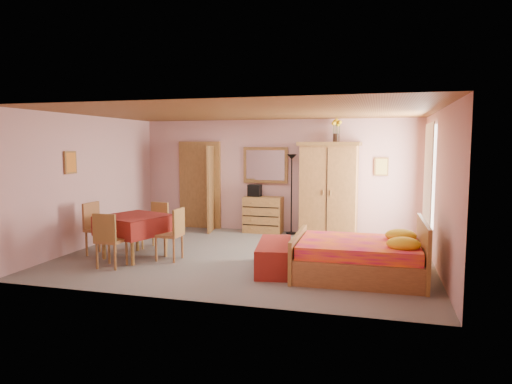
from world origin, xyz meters
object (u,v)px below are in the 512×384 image
(bed, at_px, (358,247))
(chair_south, at_px, (112,240))
(bench, at_px, (274,256))
(chair_west, at_px, (101,229))
(chair_east, at_px, (169,234))
(stereo, at_px, (255,191))
(wardrobe, at_px, (329,190))
(chest_of_drawers, at_px, (263,215))
(chair_north, at_px, (154,226))
(sunflower_vase, at_px, (336,130))
(dining_table, at_px, (135,237))
(wall_mirror, at_px, (265,165))
(floor_lamp, at_px, (291,194))

(bed, bearing_deg, chair_south, -173.59)
(bed, distance_m, bench, 1.36)
(chair_west, xyz_separation_m, chair_east, (1.38, -0.01, -0.02))
(chair_south, relative_size, chair_west, 0.95)
(stereo, relative_size, chair_east, 0.32)
(wardrobe, distance_m, bench, 3.09)
(chest_of_drawers, height_order, chair_west, chair_west)
(wardrobe, height_order, chair_north, wardrobe)
(sunflower_vase, height_order, dining_table, sunflower_vase)
(wall_mirror, distance_m, chair_north, 3.08)
(chair_south, distance_m, chair_east, 0.99)
(chest_of_drawers, bearing_deg, bed, -51.78)
(wardrobe, bearing_deg, stereo, 178.09)
(bed, relative_size, bench, 1.46)
(bed, xyz_separation_m, chair_west, (-4.65, 0.18, 0.03))
(sunflower_vase, bearing_deg, bed, -77.96)
(floor_lamp, xyz_separation_m, wardrobe, (0.85, -0.10, 0.14))
(bench, height_order, chair_south, chair_south)
(chest_of_drawers, xyz_separation_m, bed, (2.29, -3.04, 0.04))
(dining_table, bearing_deg, bed, -2.07)
(stereo, relative_size, chair_north, 0.33)
(wardrobe, relative_size, chair_south, 2.26)
(bench, bearing_deg, bed, -0.56)
(sunflower_vase, height_order, chair_west, sunflower_vase)
(dining_table, bearing_deg, chest_of_drawers, 60.43)
(wardrobe, bearing_deg, chair_east, -129.57)
(bench, bearing_deg, chair_north, 161.21)
(bench, relative_size, dining_table, 1.29)
(chest_of_drawers, distance_m, dining_table, 3.33)
(chair_west, relative_size, chair_east, 1.05)
(floor_lamp, height_order, chair_north, floor_lamp)
(sunflower_vase, height_order, bed, sunflower_vase)
(chair_east, bearing_deg, chair_north, 43.33)
(wall_mirror, distance_m, dining_table, 3.70)
(stereo, relative_size, sunflower_vase, 0.58)
(wardrobe, relative_size, sunflower_vase, 4.14)
(wardrobe, distance_m, chair_west, 4.79)
(floor_lamp, xyz_separation_m, chair_south, (-2.35, -3.57, -0.45))
(chair_south, xyz_separation_m, chair_east, (0.71, 0.69, 0.00))
(dining_table, xyz_separation_m, chair_south, (-0.05, -0.66, 0.08))
(wardrobe, relative_size, chair_north, 2.33)
(chair_east, bearing_deg, chair_west, 90.31)
(stereo, bearing_deg, chair_south, -112.36)
(dining_table, distance_m, chair_west, 0.73)
(bed, height_order, chair_east, chair_east)
(wardrobe, bearing_deg, chest_of_drawers, 178.76)
(wall_mirror, bearing_deg, chest_of_drawers, -88.97)
(sunflower_vase, bearing_deg, chair_north, -147.03)
(floor_lamp, bearing_deg, stereo, 178.26)
(wall_mirror, xyz_separation_m, wardrobe, (1.51, -0.30, -0.51))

